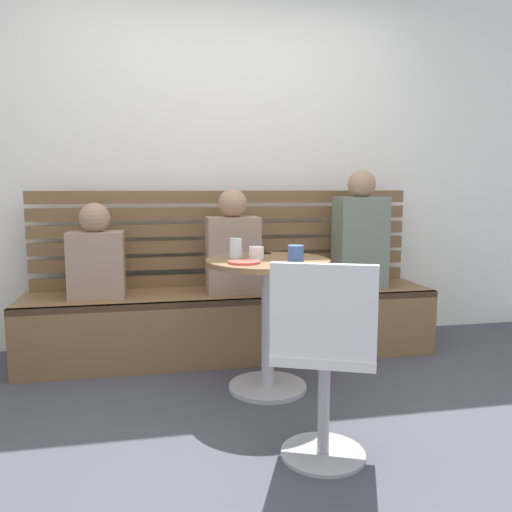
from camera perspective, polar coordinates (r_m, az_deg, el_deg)
The scene contains 14 objects.
ground at distance 2.43m, azimuth 1.95°, elevation -20.03°, with size 8.00×8.00×0.00m, color #42424C.
back_wall at distance 3.78m, azimuth -3.78°, elevation 12.56°, with size 5.20×0.10×2.90m, color white.
booth_bench at distance 3.45m, azimuth -2.63°, elevation -7.57°, with size 2.70×0.52×0.44m.
booth_backrest at distance 3.58m, azimuth -3.27°, elevation 2.06°, with size 2.65×0.04×0.67m.
cafe_table at distance 2.81m, azimuth 1.34°, elevation -4.84°, with size 0.68×0.68×0.74m.
white_chair at distance 2.09m, azimuth 7.62°, elevation -10.93°, with size 0.52×0.52×0.85m.
person_adult at distance 3.57m, azimuth 11.62°, elevation 2.31°, with size 0.34×0.22×0.81m.
person_child_left at distance 3.34m, azimuth -17.49°, elevation -0.02°, with size 0.34×0.22×0.60m.
person_child_middle at distance 3.32m, azimuth -2.59°, elevation 1.00°, with size 0.34×0.22×0.68m.
cup_water_clear at distance 2.82m, azimuth -2.29°, elevation 0.90°, with size 0.07×0.07×0.11m, color white.
cup_ceramic_white at distance 2.76m, azimuth 0.06°, elevation 0.33°, with size 0.08×0.08×0.07m, color white.
cup_mug_blue at distance 2.62m, azimuth 4.48°, elevation 0.17°, with size 0.08×0.08×0.10m, color #3D5B9E.
plate_small at distance 2.63m, azimuth -1.35°, elevation -0.69°, with size 0.17×0.17×0.01m, color #DB4C42.
phone_on_table at distance 3.04m, azimuth 0.60°, elevation 0.43°, with size 0.07×0.14×0.01m, color black.
Camera 1 is at (-0.50, -2.09, 1.13)m, focal length 35.66 mm.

